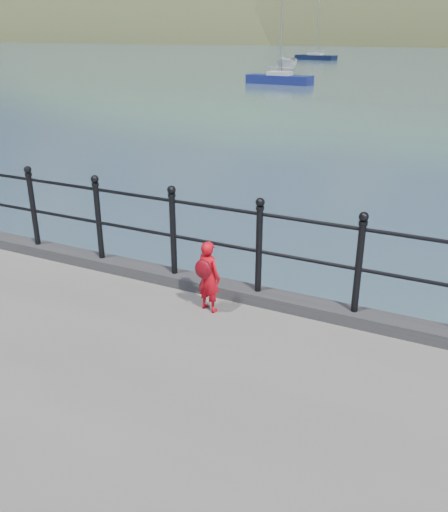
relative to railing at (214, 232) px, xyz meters
The scene contains 7 objects.
ground 1.83m from the railing, 90.00° to the left, with size 600.00×600.00×0.00m, color #2D4251.
kerb 0.75m from the railing, 140.53° to the right, with size 60.00×0.30×0.15m, color #28282B.
railing is the anchor object (origin of this frame).
child 0.62m from the railing, 71.66° to the right, with size 0.37×0.33×0.89m.
launch_white 50.89m from the railing, 108.97° to the left, with size 1.69×4.49×1.73m, color silver.
sailboat_port 41.02m from the railing, 109.55° to the left, with size 5.54×2.08×7.98m.
sailboat_left 81.18m from the railing, 106.31° to the left, with size 6.54×3.33×8.87m.
Camera 1 is at (2.88, -5.75, 4.13)m, focal length 38.00 mm.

